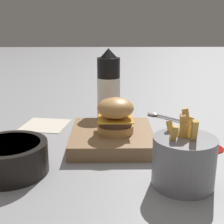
{
  "coord_description": "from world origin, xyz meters",
  "views": [
    {
      "loc": [
        0.75,
        0.03,
        0.3
      ],
      "look_at": [
        0.01,
        0.04,
        0.08
      ],
      "focal_mm": 50.0,
      "sensor_mm": 36.0,
      "label": 1
    }
  ],
  "objects_px": {
    "ketchup_bottle": "(109,88)",
    "side_bowl": "(10,157)",
    "fries_basket": "(184,160)",
    "burger": "(115,115)",
    "serving_board": "(112,137)",
    "spoon": "(160,115)"
  },
  "relations": [
    {
      "from": "fries_basket",
      "to": "serving_board",
      "type": "bearing_deg",
      "value": -147.22
    },
    {
      "from": "fries_basket",
      "to": "side_bowl",
      "type": "xyz_separation_m",
      "value": [
        -0.05,
        -0.34,
        -0.02
      ]
    },
    {
      "from": "serving_board",
      "to": "ketchup_bottle",
      "type": "height_order",
      "value": "ketchup_bottle"
    },
    {
      "from": "serving_board",
      "to": "burger",
      "type": "height_order",
      "value": "burger"
    },
    {
      "from": "burger",
      "to": "ketchup_bottle",
      "type": "relative_size",
      "value": 0.4
    },
    {
      "from": "side_bowl",
      "to": "spoon",
      "type": "height_order",
      "value": "side_bowl"
    },
    {
      "from": "side_bowl",
      "to": "burger",
      "type": "bearing_deg",
      "value": 123.2
    },
    {
      "from": "burger",
      "to": "fries_basket",
      "type": "height_order",
      "value": "fries_basket"
    },
    {
      "from": "serving_board",
      "to": "fries_basket",
      "type": "height_order",
      "value": "fries_basket"
    },
    {
      "from": "burger",
      "to": "side_bowl",
      "type": "height_order",
      "value": "burger"
    },
    {
      "from": "burger",
      "to": "side_bowl",
      "type": "bearing_deg",
      "value": -56.8
    },
    {
      "from": "ketchup_bottle",
      "to": "side_bowl",
      "type": "xyz_separation_m",
      "value": [
        0.36,
        -0.2,
        -0.07
      ]
    },
    {
      "from": "burger",
      "to": "side_bowl",
      "type": "relative_size",
      "value": 0.58
    },
    {
      "from": "side_bowl",
      "to": "spoon",
      "type": "distance_m",
      "value": 0.53
    },
    {
      "from": "burger",
      "to": "ketchup_bottle",
      "type": "height_order",
      "value": "ketchup_bottle"
    },
    {
      "from": "burger",
      "to": "spoon",
      "type": "height_order",
      "value": "burger"
    },
    {
      "from": "serving_board",
      "to": "ketchup_bottle",
      "type": "bearing_deg",
      "value": -177.86
    },
    {
      "from": "serving_board",
      "to": "ketchup_bottle",
      "type": "xyz_separation_m",
      "value": [
        -0.2,
        -0.01,
        0.08
      ]
    },
    {
      "from": "serving_board",
      "to": "spoon",
      "type": "distance_m",
      "value": 0.28
    },
    {
      "from": "ketchup_bottle",
      "to": "side_bowl",
      "type": "distance_m",
      "value": 0.42
    },
    {
      "from": "burger",
      "to": "side_bowl",
      "type": "distance_m",
      "value": 0.27
    },
    {
      "from": "fries_basket",
      "to": "spoon",
      "type": "height_order",
      "value": "fries_basket"
    }
  ]
}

